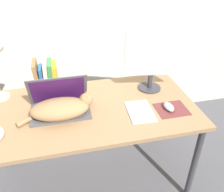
% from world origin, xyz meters
% --- Properties ---
extents(desk, '(1.49, 0.77, 0.73)m').
position_xyz_m(desk, '(0.00, 0.39, 0.67)').
color(desk, '#93704C').
rests_on(desk, ground_plane).
extents(laptop, '(0.39, 0.25, 0.25)m').
position_xyz_m(laptop, '(-0.19, 0.40, 0.78)').
color(laptop, '#4C4C51').
rests_on(laptop, desk).
extents(cat, '(0.50, 0.22, 0.14)m').
position_xyz_m(cat, '(-0.18, 0.33, 0.80)').
color(cat, '#99754C').
rests_on(cat, desk).
extents(external_monitor, '(0.41, 0.18, 0.46)m').
position_xyz_m(external_monitor, '(0.51, 0.54, 0.99)').
color(external_monitor, '#333338').
rests_on(external_monitor, desk).
extents(mousepad, '(0.21, 0.18, 0.00)m').
position_xyz_m(mousepad, '(0.55, 0.24, 0.74)').
color(mousepad, brown).
rests_on(mousepad, desk).
extents(computer_mouse, '(0.06, 0.11, 0.04)m').
position_xyz_m(computer_mouse, '(0.53, 0.25, 0.76)').
color(computer_mouse, '#99999E').
rests_on(computer_mouse, mousepad).
extents(book_row, '(0.17, 0.17, 0.25)m').
position_xyz_m(book_row, '(-0.26, 0.68, 0.85)').
color(book_row, olive).
rests_on(book_row, desk).
extents(notepad, '(0.18, 0.26, 0.01)m').
position_xyz_m(notepad, '(0.33, 0.26, 0.74)').
color(notepad, '#99C6E0').
rests_on(notepad, desk).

